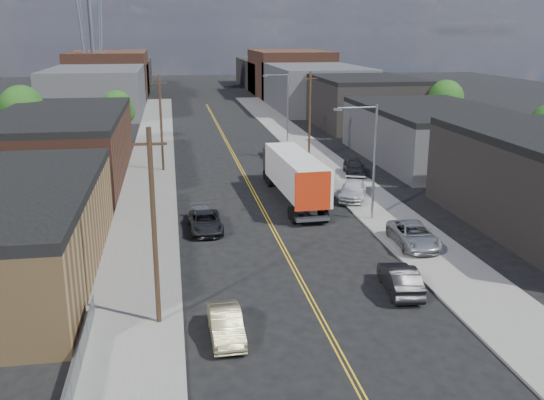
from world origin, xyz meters
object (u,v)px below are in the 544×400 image
object	(u,v)px
car_right_lot_b	(353,190)
car_ahead_truck	(273,151)
semi_truck	(292,172)
car_right_lot_c	(354,167)
car_left_c	(205,222)
car_left_d	(202,217)
car_right_lot_a	(414,235)
car_right_oncoming	(400,279)
car_left_b	(226,325)

from	to	relation	value
car_right_lot_b	car_ahead_truck	bearing A→B (deg)	122.01
semi_truck	car_right_lot_c	xyz separation A→B (m)	(7.98, 7.55, -1.43)
car_ahead_truck	car_left_c	bearing A→B (deg)	-106.61
car_left_c	car_right_lot_c	world-z (taller)	car_right_lot_c
car_left_d	car_right_lot_b	bearing A→B (deg)	18.30
car_left_c	semi_truck	bearing A→B (deg)	42.63
car_right_lot_a	semi_truck	bearing A→B (deg)	115.99
semi_truck	car_right_lot_a	size ratio (longest dim) A/B	2.95
car_left_c	car_right_lot_a	world-z (taller)	car_right_lot_a
car_right_oncoming	car_right_lot_c	world-z (taller)	car_right_lot_c
car_right_lot_b	car_ahead_truck	xyz separation A→B (m)	(-3.70, 19.88, -0.27)
car_left_c	car_ahead_truck	bearing A→B (deg)	68.69
car_left_c	car_ahead_truck	size ratio (longest dim) A/B	1.11
car_right_lot_a	car_ahead_truck	xyz separation A→B (m)	(-4.27, 32.16, -0.27)
semi_truck	car_left_d	bearing A→B (deg)	-145.61
semi_truck	car_left_b	size ratio (longest dim) A/B	3.76
car_left_b	car_ahead_truck	bearing A→B (deg)	76.32
car_left_c	car_left_d	bearing A→B (deg)	94.70
car_left_d	car_ahead_truck	bearing A→B (deg)	67.10
car_right_lot_a	car_right_lot_c	bearing A→B (deg)	87.07
car_left_b	car_right_lot_c	size ratio (longest dim) A/B	0.89
car_left_c	car_right_lot_c	distance (m)	22.16
semi_truck	car_left_c	size ratio (longest dim) A/B	3.18
car_left_b	car_ahead_truck	world-z (taller)	car_left_b
car_right_oncoming	car_right_lot_c	bearing A→B (deg)	-94.82
car_right_oncoming	car_right_lot_c	size ratio (longest dim) A/B	1.00
car_left_b	car_ahead_truck	distance (m)	43.74
car_left_d	car_right_lot_b	distance (m)	14.22
car_left_b	car_right_lot_b	world-z (taller)	car_right_lot_b
semi_truck	car_left_b	world-z (taller)	semi_truck
car_left_d	car_right_lot_c	xyz separation A→B (m)	(16.18, 13.68, 0.33)
car_left_b	car_right_oncoming	distance (m)	10.85
semi_truck	car_right_lot_b	bearing A→B (deg)	-16.68
car_right_oncoming	car_right_lot_a	xyz separation A→B (m)	(3.58, 6.80, 0.12)
car_right_lot_b	car_right_oncoming	bearing A→B (deg)	-77.51
semi_truck	car_right_oncoming	xyz separation A→B (m)	(2.16, -20.40, -1.61)
car_left_c	car_right_lot_a	bearing A→B (deg)	-24.42
car_ahead_truck	semi_truck	bearing A→B (deg)	-91.33
car_left_c	car_right_lot_b	world-z (taller)	car_right_lot_b
car_right_lot_a	car_ahead_truck	size ratio (longest dim) A/B	1.19
semi_truck	car_right_lot_b	world-z (taller)	semi_truck
car_left_d	car_right_lot_a	xyz separation A→B (m)	(13.95, -7.47, 0.27)
car_left_d	car_right_lot_c	size ratio (longest dim) A/B	0.91
car_right_lot_a	car_ahead_truck	distance (m)	32.45
car_right_lot_a	car_right_lot_b	bearing A→B (deg)	95.74
car_left_d	car_ahead_truck	world-z (taller)	car_ahead_truck
car_left_b	car_right_lot_c	xyz separation A→B (m)	(16.00, 31.68, 0.26)
semi_truck	car_left_b	bearing A→B (deg)	-110.79
car_right_oncoming	car_right_lot_b	bearing A→B (deg)	-92.05
car_right_oncoming	car_left_d	bearing A→B (deg)	-47.09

